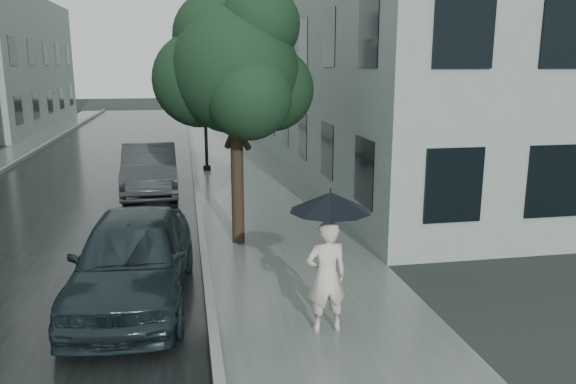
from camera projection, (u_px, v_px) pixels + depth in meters
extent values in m
plane|color=black|center=(305.00, 304.00, 9.39)|extent=(120.00, 120.00, 0.00)
cube|color=slate|center=(244.00, 172.00, 20.94)|extent=(3.50, 60.00, 0.01)
cube|color=slate|center=(194.00, 171.00, 20.60)|extent=(0.15, 60.00, 0.15)
cube|color=black|center=(95.00, 177.00, 19.99)|extent=(6.85, 60.00, 0.00)
cube|color=gray|center=(331.00, 52.00, 28.05)|extent=(7.00, 36.00, 9.00)
cube|color=black|center=(262.00, 52.00, 27.44)|extent=(0.08, 32.40, 7.20)
cube|color=black|center=(46.00, 63.00, 35.42)|extent=(0.08, 16.20, 6.40)
imported|color=beige|center=(326.00, 276.00, 8.28)|extent=(0.65, 0.45, 1.72)
cylinder|color=black|center=(330.00, 239.00, 8.18)|extent=(0.02, 0.02, 0.85)
cone|color=black|center=(330.00, 202.00, 8.06)|extent=(1.48, 1.48, 0.28)
cylinder|color=black|center=(331.00, 191.00, 8.02)|extent=(0.02, 0.02, 0.08)
cylinder|color=black|center=(329.00, 269.00, 8.28)|extent=(0.03, 0.03, 0.06)
cylinder|color=#332619|center=(237.00, 182.00, 12.34)|extent=(0.28, 0.28, 2.77)
sphere|color=#193820|center=(235.00, 70.00, 11.80)|extent=(2.67, 2.67, 2.67)
sphere|color=#193820|center=(272.00, 89.00, 12.34)|extent=(1.85, 1.85, 1.85)
sphere|color=#193820|center=(200.00, 80.00, 12.12)|extent=(2.06, 2.06, 2.06)
sphere|color=#193820|center=(249.00, 97.00, 11.26)|extent=(1.74, 1.74, 1.74)
sphere|color=#193820|center=(218.00, 36.00, 12.18)|extent=(1.95, 1.95, 1.95)
sphere|color=#193820|center=(260.00, 24.00, 11.50)|extent=(1.66, 1.66, 1.66)
cylinder|color=black|center=(205.00, 107.00, 20.66)|extent=(0.12, 0.12, 4.79)
cylinder|color=black|center=(207.00, 168.00, 21.17)|extent=(0.28, 0.28, 0.20)
cylinder|color=black|center=(196.00, 39.00, 20.09)|extent=(0.50, 0.10, 0.08)
sphere|color=silver|center=(187.00, 41.00, 20.06)|extent=(0.32, 0.32, 0.32)
imported|color=#18252A|center=(133.00, 258.00, 9.36)|extent=(2.10, 4.62, 1.54)
imported|color=#272B2D|center=(150.00, 169.00, 17.40)|extent=(1.79, 4.65, 1.51)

